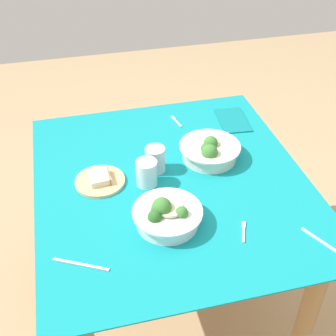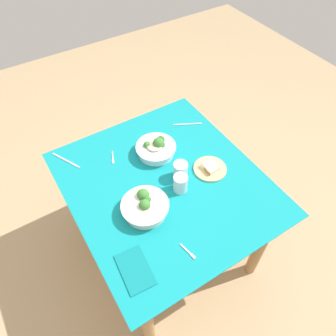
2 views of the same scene
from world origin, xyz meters
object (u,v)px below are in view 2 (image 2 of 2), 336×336
(fork_by_near_bowl, at_px, (188,252))
(napkin_folded_upper, at_px, (135,270))
(water_glass_side, at_px, (180,170))
(broccoli_bowl_near, at_px, (145,207))
(fork_by_far_bowl, at_px, (113,158))
(water_glass_center, at_px, (180,183))
(table_knife_left, at_px, (66,160))
(table_knife_right, at_px, (187,124))
(bread_side_plate, at_px, (210,168))
(broccoli_bowl_far, at_px, (156,148))

(fork_by_near_bowl, distance_m, napkin_folded_upper, 0.26)
(water_glass_side, bearing_deg, broccoli_bowl_near, -71.12)
(broccoli_bowl_near, xyz_separation_m, fork_by_far_bowl, (-0.42, 0.02, -0.03))
(broccoli_bowl_near, bearing_deg, water_glass_side, 108.88)
(water_glass_center, bearing_deg, table_knife_left, -139.34)
(table_knife_left, distance_m, table_knife_right, 0.79)
(broccoli_bowl_near, relative_size, bread_side_plate, 1.29)
(fork_by_far_bowl, xyz_separation_m, napkin_folded_upper, (0.67, -0.21, 0.00))
(broccoli_bowl_near, height_order, water_glass_center, water_glass_center)
(broccoli_bowl_far, distance_m, napkin_folded_upper, 0.73)
(broccoli_bowl_near, distance_m, table_knife_right, 0.71)
(table_knife_right, distance_m, napkin_folded_upper, 1.02)
(water_glass_side, relative_size, fork_by_near_bowl, 1.03)
(broccoli_bowl_near, height_order, napkin_folded_upper, broccoli_bowl_near)
(broccoli_bowl_near, relative_size, water_glass_side, 2.40)
(broccoli_bowl_near, distance_m, water_glass_center, 0.23)
(napkin_folded_upper, bearing_deg, bread_side_plate, 114.78)
(broccoli_bowl_near, bearing_deg, bread_side_plate, 95.84)
(bread_side_plate, relative_size, napkin_folded_upper, 0.91)
(broccoli_bowl_far, xyz_separation_m, water_glass_center, (0.30, -0.03, 0.01))
(water_glass_center, distance_m, table_knife_left, 0.70)
(water_glass_center, height_order, table_knife_right, water_glass_center)
(table_knife_left, bearing_deg, napkin_folded_upper, -24.22)
(broccoli_bowl_near, bearing_deg, table_knife_left, -157.69)
(fork_by_far_bowl, distance_m, table_knife_left, 0.27)
(broccoli_bowl_far, distance_m, broccoli_bowl_near, 0.41)
(fork_by_far_bowl, xyz_separation_m, table_knife_left, (-0.13, -0.24, -0.00))
(water_glass_side, relative_size, table_knife_left, 0.49)
(bread_side_plate, distance_m, water_glass_side, 0.18)
(water_glass_side, xyz_separation_m, fork_by_near_bowl, (0.40, -0.22, -0.05))
(water_glass_center, bearing_deg, broccoli_bowl_near, -84.95)
(bread_side_plate, xyz_separation_m, table_knife_right, (-0.39, 0.11, -0.01))
(broccoli_bowl_far, height_order, water_glass_center, broccoli_bowl_far)
(broccoli_bowl_near, xyz_separation_m, bread_side_plate, (-0.05, 0.45, -0.03))
(water_glass_center, distance_m, water_glass_side, 0.09)
(table_knife_right, xyz_separation_m, napkin_folded_upper, (0.69, -0.76, 0.00))
(broccoli_bowl_far, bearing_deg, water_glass_center, -5.38)
(fork_by_near_bowl, bearing_deg, water_glass_side, 140.75)
(broccoli_bowl_far, bearing_deg, table_knife_right, 110.34)
(bread_side_plate, relative_size, table_knife_left, 0.91)
(water_glass_side, bearing_deg, water_glass_center, -33.20)
(table_knife_right, bearing_deg, broccoli_bowl_near, 65.40)
(bread_side_plate, height_order, table_knife_right, bread_side_plate)
(broccoli_bowl_far, height_order, napkin_folded_upper, broccoli_bowl_far)
(broccoli_bowl_far, distance_m, fork_by_near_bowl, 0.66)
(fork_by_near_bowl, relative_size, table_knife_right, 0.53)
(broccoli_bowl_near, relative_size, fork_by_far_bowl, 2.63)
(bread_side_plate, distance_m, water_glass_center, 0.23)
(broccoli_bowl_far, bearing_deg, bread_side_plate, 34.94)
(fork_by_near_bowl, relative_size, napkin_folded_upper, 0.47)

